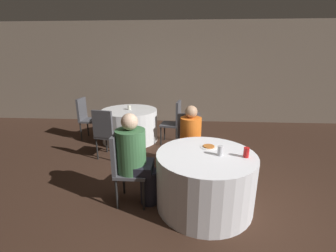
% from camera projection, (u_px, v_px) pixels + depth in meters
% --- Properties ---
extents(ground_plane, '(16.00, 16.00, 0.00)m').
position_uv_depth(ground_plane, '(213.00, 207.00, 2.91)').
color(ground_plane, '#382319').
extents(wall_back, '(16.00, 0.06, 2.80)m').
position_uv_depth(wall_back, '(198.00, 74.00, 6.38)').
color(wall_back, '#7A6B5B').
rests_on(wall_back, ground_plane).
extents(table_near, '(1.23, 1.23, 0.72)m').
position_uv_depth(table_near, '(205.00, 180.00, 2.86)').
color(table_near, silver).
rests_on(table_near, ground_plane).
extents(table_far, '(1.25, 1.25, 0.72)m').
position_uv_depth(table_far, '(130.00, 125.00, 5.14)').
color(table_far, white).
rests_on(table_far, ground_plane).
extents(chair_near_west, '(0.41, 0.40, 0.96)m').
position_uv_depth(chair_near_west, '(124.00, 163.00, 2.87)').
color(chair_near_west, '#47474C').
rests_on(chair_near_west, ground_plane).
extents(chair_near_north, '(0.46, 0.47, 0.96)m').
position_uv_depth(chair_near_north, '(189.00, 137.00, 3.78)').
color(chair_near_north, '#47474C').
rests_on(chair_near_north, ground_plane).
extents(chair_far_west, '(0.43, 0.42, 0.96)m').
position_uv_depth(chair_far_west, '(86.00, 115.00, 5.20)').
color(chair_far_west, '#47474C').
rests_on(chair_far_west, ground_plane).
extents(chair_far_east, '(0.46, 0.46, 0.96)m').
position_uv_depth(chair_far_east, '(175.00, 119.00, 4.86)').
color(chair_far_east, '#47474C').
rests_on(chair_far_east, ground_plane).
extents(chair_far_south, '(0.47, 0.48, 0.96)m').
position_uv_depth(chair_far_south, '(106.00, 130.00, 4.11)').
color(chair_far_south, '#47474C').
rests_on(chair_far_south, ground_plane).
extents(person_green_jacket, '(0.53, 0.37, 1.22)m').
position_uv_depth(person_green_jacket, '(136.00, 158.00, 2.84)').
color(person_green_jacket, black).
rests_on(person_green_jacket, ground_plane).
extents(person_orange_shirt, '(0.38, 0.51, 1.13)m').
position_uv_depth(person_orange_shirt, '(191.00, 140.00, 3.62)').
color(person_orange_shirt, '#4C4238').
rests_on(person_orange_shirt, ground_plane).
extents(pizza_plate_near, '(0.22, 0.22, 0.02)m').
position_uv_depth(pizza_plate_near, '(209.00, 147.00, 2.96)').
color(pizza_plate_near, white).
rests_on(pizza_plate_near, table_near).
extents(soda_can_silver, '(0.07, 0.07, 0.12)m').
position_uv_depth(soda_can_silver, '(220.00, 151.00, 2.70)').
color(soda_can_silver, silver).
rests_on(soda_can_silver, table_near).
extents(soda_can_red, '(0.07, 0.07, 0.12)m').
position_uv_depth(soda_can_red, '(246.00, 152.00, 2.65)').
color(soda_can_red, red).
rests_on(soda_can_red, table_near).
extents(cup_far, '(0.07, 0.07, 0.10)m').
position_uv_depth(cup_far, '(129.00, 107.00, 5.03)').
color(cup_far, silver).
rests_on(cup_far, table_far).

